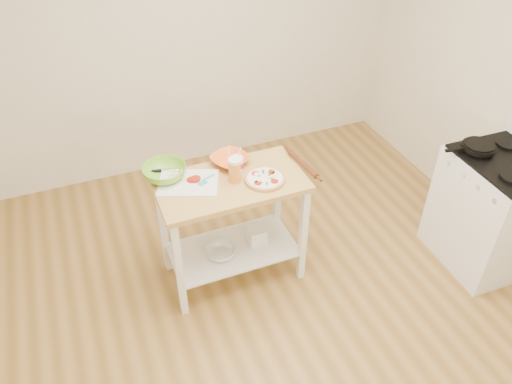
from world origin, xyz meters
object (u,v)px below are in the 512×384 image
Objects in this scene: spatula at (206,180)px; beer_pint at (235,170)px; green_bowl at (165,172)px; rolling_pin at (303,164)px; shelf_glass_bowl at (221,252)px; shelf_bin at (256,235)px; gas_stove at (491,211)px; pizza at (265,179)px; skillet at (478,147)px; knife at (161,170)px; yogurt_tub at (237,164)px; cutting_board at (188,182)px; orange_bowl at (230,160)px; prep_island at (232,210)px.

spatula is 0.21m from beer_pint.
green_bowl is 0.49m from beer_pint.
shelf_glass_bowl is (-0.65, -0.01, -0.63)m from rolling_pin.
spatula is at bearing 171.57° from shelf_bin.
gas_stove is 3.98× the size of pizza.
skillet reaches higher than knife.
pizza is 0.23m from yogurt_tub.
gas_stove is at bearing -16.10° from pizza.
skillet reaches higher than spatula.
pizza reaches higher than cutting_board.
gas_stove is 2.49m from green_bowl.
orange_bowl is 0.70m from shelf_glass_bowl.
beer_pint is (-0.19, 0.07, 0.07)m from pizza.
skillet is 0.79× the size of cutting_board.
cutting_board is (-2.19, 0.66, 0.43)m from gas_stove.
pizza is 0.58× the size of cutting_board.
pizza is at bearing -61.33° from orange_bowl.
pizza is at bearing 165.44° from gas_stove.
beer_pint is at bearing -11.98° from prep_island.
gas_stove is (1.91, -0.57, -0.17)m from prep_island.
green_bowl reaches higher than pizza.
yogurt_tub is 1.52× the size of shelf_bin.
beer_pint is 0.50× the size of rolling_pin.
shelf_glass_bowl is at bearing -167.24° from beer_pint.
orange_bowl is (-1.84, 0.77, 0.46)m from gas_stove.
skillet is 1.40× the size of knife.
skillet reaches higher than cutting_board.
skillet is 1.98m from spatula.
skillet reaches higher than pizza.
yogurt_tub reaches higher than pizza.
gas_stove is 2.32m from cutting_board.
prep_island is 1.85m from skillet.
yogurt_tub is at bearing 140.92° from shelf_bin.
orange_bowl is (0.22, 0.14, 0.02)m from spatula.
orange_bowl is 0.65m from shelf_bin.
gas_stove reaches higher than rolling_pin.
beer_pint reaches higher than pizza.
cutting_board is at bearing 141.88° from shelf_glass_bowl.
yogurt_tub reaches higher than knife.
pizza is at bearing -72.97° from shelf_bin.
cutting_board is at bearing 169.66° from shelf_bin.
shelf_glass_bowl is (-0.11, -0.04, -0.35)m from prep_island.
cutting_board is 1.60× the size of green_bowl.
orange_bowl is 1.13× the size of shelf_glass_bowl.
pizza reaches higher than prep_island.
cutting_board is (-0.27, 0.09, 0.27)m from prep_island.
skillet is at bearing -15.85° from rolling_pin.
prep_island is 3.80× the size of knife.
beer_pint is (0.44, -0.21, 0.04)m from green_bowl.
cutting_board is at bearing 177.65° from skillet.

